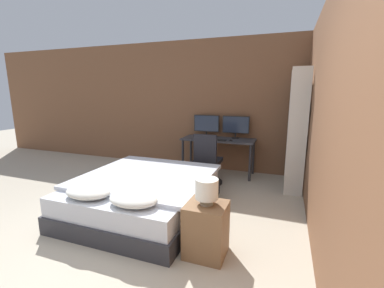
# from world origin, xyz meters

# --- Properties ---
(ground_plane) EXTENTS (20.00, 20.00, 0.00)m
(ground_plane) POSITION_xyz_m (0.00, 0.00, 0.00)
(ground_plane) COLOR #B2A893
(wall_back) EXTENTS (12.00, 0.06, 2.70)m
(wall_back) POSITION_xyz_m (0.00, 3.64, 1.35)
(wall_back) COLOR brown
(wall_back) RESTS_ON ground_plane
(wall_side_right) EXTENTS (0.06, 12.00, 2.70)m
(wall_side_right) POSITION_xyz_m (1.87, 1.50, 1.35)
(wall_side_right) COLOR brown
(wall_side_right) RESTS_ON ground_plane
(bed) EXTENTS (1.71, 1.95, 0.58)m
(bed) POSITION_xyz_m (-0.29, 1.29, 0.25)
(bed) COLOR #2D2D33
(bed) RESTS_ON ground_plane
(nightstand) EXTENTS (0.40, 0.38, 0.55)m
(nightstand) POSITION_xyz_m (0.81, 0.66, 0.28)
(nightstand) COLOR brown
(nightstand) RESTS_ON ground_plane
(bedside_lamp) EXTENTS (0.23, 0.23, 0.26)m
(bedside_lamp) POSITION_xyz_m (0.81, 0.66, 0.71)
(bedside_lamp) COLOR gray
(bedside_lamp) RESTS_ON nightstand
(desk) EXTENTS (1.44, 0.57, 0.72)m
(desk) POSITION_xyz_m (0.26, 3.29, 0.63)
(desk) COLOR #38383D
(desk) RESTS_ON ground_plane
(monitor_left) EXTENTS (0.54, 0.16, 0.45)m
(monitor_left) POSITION_xyz_m (-0.05, 3.47, 0.98)
(monitor_left) COLOR black
(monitor_left) RESTS_ON desk
(monitor_right) EXTENTS (0.54, 0.16, 0.45)m
(monitor_right) POSITION_xyz_m (0.56, 3.47, 0.98)
(monitor_right) COLOR black
(monitor_right) RESTS_ON desk
(keyboard) EXTENTS (0.40, 0.13, 0.02)m
(keyboard) POSITION_xyz_m (0.26, 3.11, 0.73)
(keyboard) COLOR black
(keyboard) RESTS_ON desk
(computer_mouse) EXTENTS (0.07, 0.05, 0.04)m
(computer_mouse) POSITION_xyz_m (0.54, 3.11, 0.74)
(computer_mouse) COLOR black
(computer_mouse) RESTS_ON desk
(office_chair) EXTENTS (0.52, 0.52, 0.93)m
(office_chair) POSITION_xyz_m (0.23, 2.64, 0.37)
(office_chair) COLOR black
(office_chair) RESTS_ON ground_plane
(bookshelf) EXTENTS (0.28, 0.76, 2.01)m
(bookshelf) POSITION_xyz_m (1.68, 2.88, 1.08)
(bookshelf) COLOR beige
(bookshelf) RESTS_ON ground_plane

